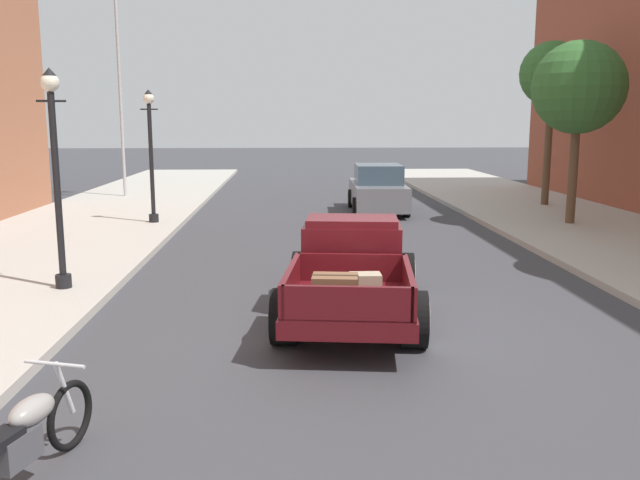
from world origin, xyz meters
name	(u,v)px	position (x,y,z in m)	size (l,w,h in m)	color
ground_plane	(378,327)	(0.00, 0.00, 0.00)	(140.00, 140.00, 0.00)	#3D3D42
hotrod_truck_maroon	(352,268)	(-0.33, 0.77, 0.75)	(2.55, 5.07, 1.58)	#510F14
motorcycle_parked	(18,440)	(-3.65, -4.34, 0.44)	(0.81, 2.05, 0.93)	black
car_background_grey	(378,190)	(1.74, 13.04, 0.77)	(1.98, 4.35, 1.65)	slate
street_lamp_near	(55,163)	(-5.39, 2.14, 2.39)	(0.50, 0.32, 3.85)	black
street_lamp_far	(151,146)	(-5.33, 10.05, 2.39)	(0.50, 0.32, 3.85)	black
flagpole	(124,51)	(-7.65, 17.26, 5.77)	(1.74, 0.16, 9.16)	#B2B2B7
street_tree_second	(579,88)	(6.94, 9.31, 4.02)	(2.63, 2.63, 5.22)	brown
street_tree_third	(552,75)	(7.87, 13.68, 4.67)	(2.24, 2.24, 5.70)	brown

